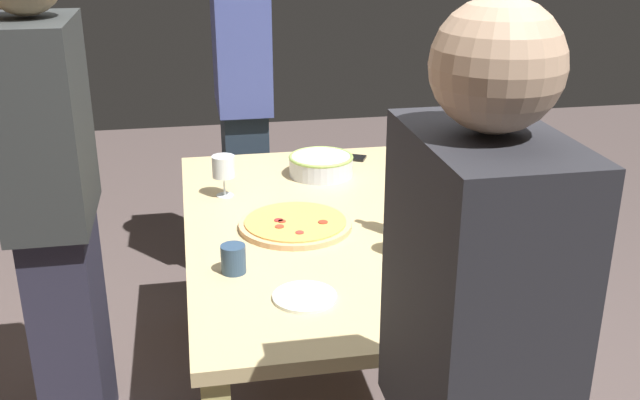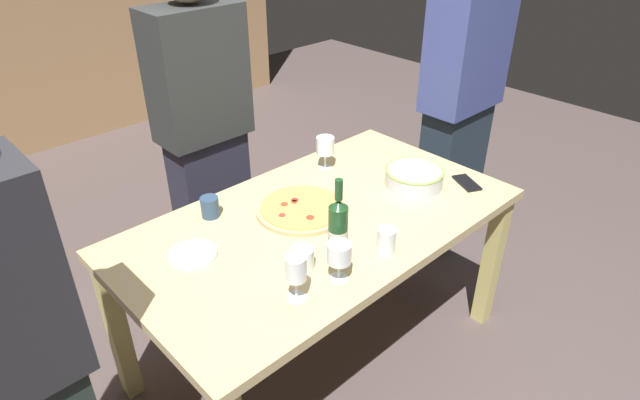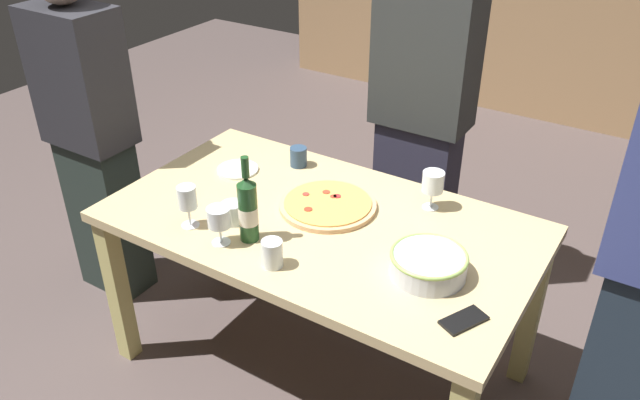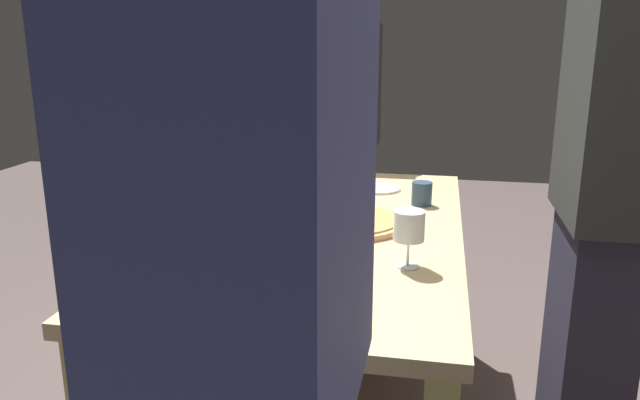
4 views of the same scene
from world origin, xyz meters
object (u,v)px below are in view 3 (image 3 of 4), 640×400
at_px(pizza, 328,205).
at_px(cup_amber, 272,253).
at_px(person_host, 421,119).
at_px(wine_bottle, 248,209).
at_px(dining_table, 320,240).
at_px(side_plate, 238,169).
at_px(wine_glass_near_pizza, 219,218).
at_px(wine_glass_far_left, 187,200).
at_px(cup_spare, 298,157).
at_px(cell_phone, 464,320).
at_px(cup_ceramic, 233,213).
at_px(person_guest_left, 91,136).
at_px(serving_bowl, 428,263).
at_px(wine_glass_by_bottle, 433,183).

height_order(pizza, cup_amber, cup_amber).
bearing_deg(person_host, wine_bottle, -7.26).
height_order(dining_table, side_plate, side_plate).
bearing_deg(wine_glass_near_pizza, wine_bottle, 47.56).
bearing_deg(wine_bottle, wine_glass_near_pizza, -132.44).
distance_m(pizza, wine_glass_far_left, 0.53).
bearing_deg(cup_spare, pizza, -38.04).
bearing_deg(wine_glass_far_left, cell_phone, 2.52).
relative_size(wine_glass_near_pizza, cup_ceramic, 1.75).
bearing_deg(cup_spare, person_host, 58.56).
relative_size(cup_ceramic, person_guest_left, 0.05).
bearing_deg(side_plate, serving_bowl, -13.15).
height_order(pizza, person_guest_left, person_guest_left).
xyz_separation_m(wine_glass_far_left, cup_ceramic, (0.12, 0.10, -0.07)).
relative_size(cup_amber, person_host, 0.06).
bearing_deg(person_host, cell_phone, 31.86).
distance_m(side_plate, person_host, 0.88).
relative_size(cell_phone, person_guest_left, 0.09).
relative_size(serving_bowl, wine_glass_far_left, 1.56).
height_order(wine_glass_far_left, cell_phone, wine_glass_far_left).
height_order(wine_bottle, cup_amber, wine_bottle).
relative_size(serving_bowl, cup_ceramic, 3.13).
bearing_deg(cup_ceramic, person_guest_left, 172.14).
xyz_separation_m(serving_bowl, cell_phone, (0.19, -0.15, -0.04)).
xyz_separation_m(wine_glass_far_left, cell_phone, (1.05, 0.05, -0.11)).
xyz_separation_m(wine_bottle, cup_ceramic, (-0.12, 0.05, -0.09)).
bearing_deg(wine_glass_near_pizza, person_guest_left, 165.17).
height_order(wine_glass_near_pizza, side_plate, wine_glass_near_pizza).
relative_size(wine_bottle, cup_spare, 3.87).
xyz_separation_m(wine_bottle, cell_phone, (0.81, -0.00, -0.12)).
bearing_deg(cell_phone, wine_glass_by_bottle, 148.84).
bearing_deg(cup_amber, wine_bottle, 152.42).
bearing_deg(wine_glass_far_left, person_guest_left, 163.87).
relative_size(wine_glass_by_bottle, person_guest_left, 0.10).
xyz_separation_m(dining_table, person_guest_left, (-1.17, -0.06, 0.16)).
xyz_separation_m(wine_bottle, cup_spare, (-0.16, 0.55, -0.08)).
height_order(person_host, person_guest_left, person_host).
relative_size(wine_glass_near_pizza, cup_spare, 1.69).
relative_size(side_plate, cell_phone, 1.22).
relative_size(pizza, wine_glass_by_bottle, 2.43).
distance_m(wine_glass_near_pizza, wine_glass_far_left, 0.17).
xyz_separation_m(serving_bowl, wine_bottle, (-0.62, -0.15, 0.08)).
bearing_deg(cup_ceramic, cup_spare, 95.17).
xyz_separation_m(wine_bottle, person_guest_left, (-1.03, 0.18, -0.05)).
xyz_separation_m(cup_amber, person_host, (-0.00, 1.17, 0.05)).
relative_size(serving_bowl, cup_amber, 2.63).
distance_m(dining_table, person_guest_left, 1.19).
xyz_separation_m(wine_glass_near_pizza, wine_glass_by_bottle, (0.53, 0.62, 0.01)).
xyz_separation_m(cup_ceramic, cup_spare, (-0.05, 0.50, 0.00)).
distance_m(cup_spare, person_host, 0.63).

